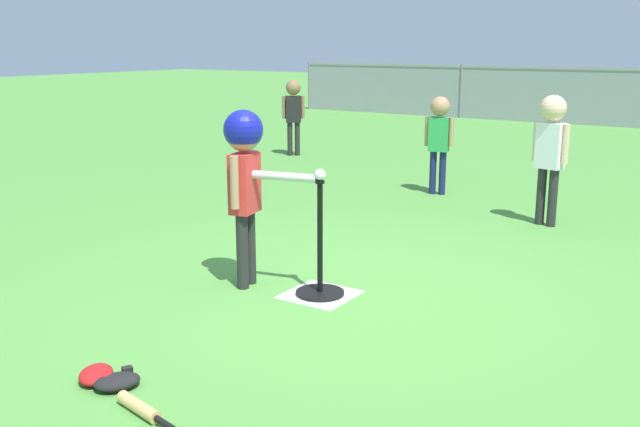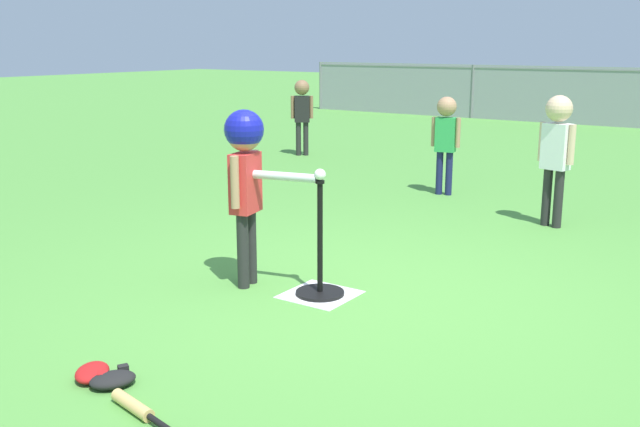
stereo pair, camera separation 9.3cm
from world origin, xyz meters
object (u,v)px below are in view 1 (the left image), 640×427
(batter_child, at_px, (245,162))
(fielder_deep_right, at_px, (439,132))
(spare_bat_wood, at_px, (146,412))
(glove_near_bats, at_px, (118,381))
(glove_tossed_aside, at_px, (97,375))
(fielder_near_left, at_px, (293,107))
(batting_tee, at_px, (320,276))
(fielder_deep_center, at_px, (551,142))
(baseball_on_tee, at_px, (320,175))

(batter_child, height_order, fielder_deep_right, batter_child)
(fielder_deep_right, xyz_separation_m, spare_bat_wood, (0.95, -5.20, -0.65))
(glove_near_bats, height_order, glove_tossed_aside, same)
(fielder_near_left, bearing_deg, spare_bat_wood, -59.66)
(batter_child, bearing_deg, spare_bat_wood, -65.54)
(fielder_deep_right, relative_size, glove_tossed_aside, 3.89)
(batting_tee, xyz_separation_m, glove_near_bats, (-0.09, -1.64, -0.09))
(fielder_deep_center, distance_m, spare_bat_wood, 4.53)
(fielder_near_left, height_order, fielder_deep_right, fielder_near_left)
(baseball_on_tee, distance_m, glove_near_bats, 1.81)
(fielder_near_left, bearing_deg, fielder_deep_right, -26.02)
(batter_child, height_order, fielder_deep_center, batter_child)
(batter_child, xyz_separation_m, glove_near_bats, (0.43, -1.53, -0.82))
(spare_bat_wood, xyz_separation_m, glove_near_bats, (-0.33, 0.13, 0.01))
(fielder_near_left, height_order, spare_bat_wood, fielder_near_left)
(fielder_deep_center, bearing_deg, batter_child, -113.19)
(baseball_on_tee, bearing_deg, batting_tee, 7.13)
(fielder_deep_center, bearing_deg, fielder_near_left, 153.34)
(fielder_deep_right, bearing_deg, fielder_near_left, 153.98)
(baseball_on_tee, relative_size, spare_bat_wood, 0.13)
(fielder_deep_right, bearing_deg, glove_near_bats, -82.96)
(fielder_deep_right, height_order, glove_near_bats, fielder_deep_right)
(baseball_on_tee, bearing_deg, fielder_near_left, 126.83)
(batting_tee, xyz_separation_m, baseball_on_tee, (-0.00, -0.00, 0.67))
(spare_bat_wood, bearing_deg, glove_near_bats, 158.59)
(baseball_on_tee, height_order, fielder_deep_right, fielder_deep_right)
(fielder_deep_center, xyz_separation_m, spare_bat_wood, (-0.45, -4.45, -0.72))
(batter_child, relative_size, glove_tossed_aside, 4.40)
(baseball_on_tee, xyz_separation_m, spare_bat_wood, (0.24, -1.77, -0.77))
(batter_child, distance_m, fielder_deep_center, 3.05)
(fielder_deep_right, bearing_deg, glove_tossed_aside, -84.55)
(fielder_deep_center, bearing_deg, glove_tossed_aside, -101.92)
(batter_child, xyz_separation_m, spare_bat_wood, (0.75, -1.65, -0.82))
(fielder_near_left, relative_size, fielder_deep_right, 1.03)
(fielder_deep_right, xyz_separation_m, glove_tossed_aside, (0.48, -5.08, -0.65))
(batter_child, bearing_deg, baseball_on_tee, 12.39)
(fielder_deep_center, height_order, spare_bat_wood, fielder_deep_center)
(batting_tee, xyz_separation_m, fielder_near_left, (-3.64, 4.86, 0.57))
(fielder_deep_right, relative_size, glove_near_bats, 3.92)
(fielder_deep_right, bearing_deg, fielder_deep_center, -27.99)
(spare_bat_wood, relative_size, glove_near_bats, 2.11)
(batter_child, relative_size, glove_near_bats, 4.43)
(fielder_deep_right, bearing_deg, batting_tee, -78.24)
(baseball_on_tee, bearing_deg, fielder_deep_center, 75.69)
(spare_bat_wood, bearing_deg, batter_child, 114.46)
(batting_tee, bearing_deg, spare_bat_wood, -82.33)
(baseball_on_tee, relative_size, fielder_deep_right, 0.07)
(batter_child, height_order, glove_tossed_aside, batter_child)
(fielder_near_left, relative_size, fielder_deep_center, 0.93)
(spare_bat_wood, bearing_deg, glove_tossed_aside, 165.70)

